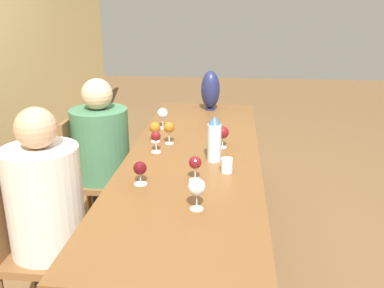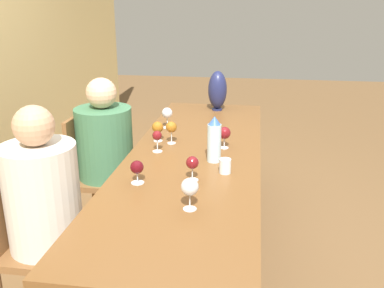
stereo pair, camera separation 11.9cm
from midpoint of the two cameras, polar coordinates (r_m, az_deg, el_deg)
ground_plane at (r=3.01m, az=-0.99°, el=-15.33°), size 14.00×14.00×0.00m
dining_table at (r=2.68m, az=-1.07°, el=-2.90°), size 2.65×0.81×0.77m
water_bottle at (r=2.50m, az=1.64°, el=0.61°), size 0.08×0.08×0.28m
water_tumbler at (r=2.37m, az=3.23°, el=-2.87°), size 0.07×0.07×0.08m
vase at (r=3.67m, az=1.54°, el=7.21°), size 0.16×0.16×0.34m
wine_glass_0 at (r=2.24m, az=-1.09°, el=-2.61°), size 0.07×0.07×0.14m
wine_glass_1 at (r=1.94m, az=-1.14°, el=-5.82°), size 0.08×0.08×0.15m
wine_glass_2 at (r=2.74m, az=2.88°, el=1.50°), size 0.08×0.08×0.14m
wine_glass_3 at (r=2.67m, az=-6.11°, el=0.93°), size 0.06×0.06×0.14m
wine_glass_4 at (r=2.23m, az=-8.47°, el=-3.31°), size 0.07×0.07×0.12m
wine_glass_5 at (r=2.81m, az=-4.30°, el=2.16°), size 0.07×0.07×0.15m
wine_glass_6 at (r=2.87m, az=-6.15°, el=2.12°), size 0.08×0.08×0.14m
wine_glass_7 at (r=3.16m, az=-5.02°, el=4.03°), size 0.08×0.08×0.15m
chair_near at (r=2.42m, az=-21.31°, el=-12.14°), size 0.44×0.44×0.91m
chair_far at (r=3.17m, az=-14.06°, el=-3.81°), size 0.44×0.44×0.91m
person_near at (r=2.31m, az=-19.84°, el=-9.23°), size 0.37×0.37×1.21m
person_far at (r=3.10m, az=-12.73°, el=-1.72°), size 0.40×0.40×1.18m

